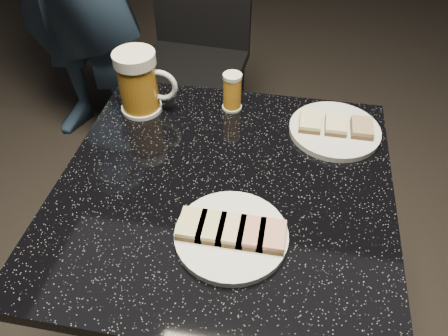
{
  "coord_description": "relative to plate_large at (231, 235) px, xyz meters",
  "views": [
    {
      "loc": [
        0.11,
        -0.62,
        1.41
      ],
      "look_at": [
        0.0,
        0.0,
        0.8
      ],
      "focal_mm": 35.0,
      "sensor_mm": 36.0,
      "label": 1
    }
  ],
  "objects": [
    {
      "name": "plate_large",
      "position": [
        0.0,
        0.0,
        0.0
      ],
      "size": [
        0.21,
        0.21,
        0.01
      ],
      "primitive_type": "cylinder",
      "color": "white",
      "rests_on": "table"
    },
    {
      "name": "plate_small",
      "position": [
        0.19,
        0.35,
        0.0
      ],
      "size": [
        0.21,
        0.21,
        0.01
      ],
      "primitive_type": "cylinder",
      "color": "silver",
      "rests_on": "table"
    },
    {
      "name": "table",
      "position": [
        -0.04,
        0.13,
        -0.25
      ],
      "size": [
        0.7,
        0.7,
        0.75
      ],
      "color": "black",
      "rests_on": "floor"
    },
    {
      "name": "canapes_on_plate_small",
      "position": [
        0.19,
        0.35,
        0.02
      ],
      "size": [
        0.17,
        0.07,
        0.02
      ],
      "color": "#4C3521",
      "rests_on": "plate_small"
    },
    {
      "name": "beer_tumbler",
      "position": [
        -0.07,
        0.4,
        0.04
      ],
      "size": [
        0.05,
        0.05,
        0.1
      ],
      "color": "silver",
      "rests_on": "table"
    },
    {
      "name": "canapes_on_plate_large",
      "position": [
        -0.0,
        0.0,
        0.02
      ],
      "size": [
        0.2,
        0.07,
        0.02
      ],
      "color": "#4C3521",
      "rests_on": "plate_large"
    },
    {
      "name": "beer_mug",
      "position": [
        -0.29,
        0.36,
        0.07
      ],
      "size": [
        0.15,
        0.1,
        0.16
      ],
      "color": "white",
      "rests_on": "table"
    },
    {
      "name": "chair",
      "position": [
        -0.34,
        1.1,
        -0.26
      ],
      "size": [
        0.44,
        0.44,
        0.88
      ],
      "color": "black",
      "rests_on": "floor"
    }
  ]
}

